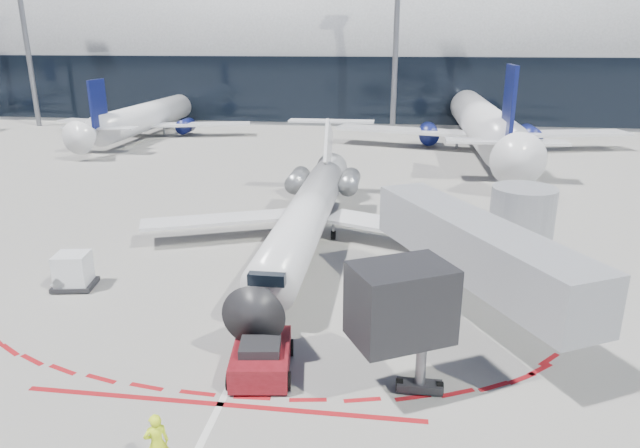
# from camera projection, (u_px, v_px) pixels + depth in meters

# --- Properties ---
(ground) EXTENTS (260.00, 260.00, 0.00)m
(ground) POSITION_uv_depth(u_px,v_px,m) (285.00, 273.00, 30.24)
(ground) COLOR slate
(ground) RESTS_ON ground
(apron_centerline) EXTENTS (0.25, 40.00, 0.01)m
(apron_centerline) POSITION_uv_depth(u_px,v_px,m) (292.00, 259.00, 32.13)
(apron_centerline) COLOR silver
(apron_centerline) RESTS_ON ground
(apron_stop_bar) EXTENTS (14.00, 0.25, 0.01)m
(apron_stop_bar) POSITION_uv_depth(u_px,v_px,m) (220.00, 404.00, 19.41)
(apron_stop_bar) COLOR maroon
(apron_stop_bar) RESTS_ON ground
(terminal_building) EXTENTS (150.00, 24.15, 24.00)m
(terminal_building) POSITION_uv_depth(u_px,v_px,m) (364.00, 61.00, 88.80)
(terminal_building) COLOR #9B9DA0
(terminal_building) RESTS_ON ground
(jet_bridge) EXTENTS (10.03, 15.20, 4.90)m
(jet_bridge) POSITION_uv_depth(u_px,v_px,m) (488.00, 249.00, 25.23)
(jet_bridge) COLOR gray
(jet_bridge) RESTS_ON ground
(light_mast_west) EXTENTS (0.70, 0.70, 25.00)m
(light_mast_west) POSITION_uv_depth(u_px,v_px,m) (25.00, 33.00, 77.30)
(light_mast_west) COLOR slate
(light_mast_west) RESTS_ON ground
(light_mast_centre) EXTENTS (0.70, 0.70, 25.00)m
(light_mast_centre) POSITION_uv_depth(u_px,v_px,m) (396.00, 33.00, 70.94)
(light_mast_centre) COLOR slate
(light_mast_centre) RESTS_ON ground
(regional_jet) EXTENTS (20.74, 25.57, 6.40)m
(regional_jet) POSITION_uv_depth(u_px,v_px,m) (309.00, 211.00, 33.68)
(regional_jet) COLOR silver
(regional_jet) RESTS_ON ground
(pushback_tug) EXTENTS (2.65, 5.40, 1.38)m
(pushback_tug) POSITION_uv_depth(u_px,v_px,m) (261.00, 357.00, 21.14)
(pushback_tug) COLOR #580C11
(pushback_tug) RESTS_ON ground
(ramp_worker) EXTENTS (0.84, 0.76, 1.92)m
(ramp_worker) POSITION_uv_depth(u_px,v_px,m) (157.00, 443.00, 16.12)
(ramp_worker) COLOR #DCFF1A
(ramp_worker) RESTS_ON ground
(uld_container) EXTENTS (2.19, 1.95, 1.82)m
(uld_container) POSITION_uv_depth(u_px,v_px,m) (73.00, 271.00, 28.19)
(uld_container) COLOR black
(uld_container) RESTS_ON ground
(bg_airliner_1) EXTENTS (30.14, 31.91, 9.75)m
(bg_airliner_1) POSITION_uv_depth(u_px,v_px,m) (149.00, 96.00, 72.19)
(bg_airliner_1) COLOR silver
(bg_airliner_1) RESTS_ON ground
(bg_airliner_2) EXTENTS (37.93, 40.16, 12.27)m
(bg_airliner_2) POSITION_uv_depth(u_px,v_px,m) (482.00, 93.00, 62.88)
(bg_airliner_2) COLOR silver
(bg_airliner_2) RESTS_ON ground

